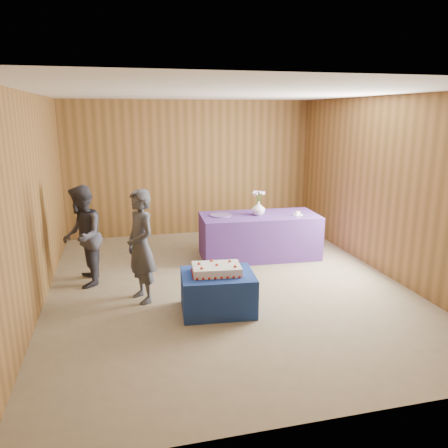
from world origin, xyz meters
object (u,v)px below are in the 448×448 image
object	(u,v)px
guest_left	(141,246)
guest_right	(82,236)
serving_table	(259,236)
cake_table	(218,292)
vase	(258,208)
sheet_cake	(217,269)

from	to	relation	value
guest_left	guest_right	distance (m)	1.09
guest_right	serving_table	bearing A→B (deg)	100.70
cake_table	guest_left	bearing A→B (deg)	153.44
serving_table	guest_left	bearing A→B (deg)	-143.42
serving_table	guest_left	size ratio (longest dim) A/B	1.33
serving_table	vase	size ratio (longest dim) A/B	8.47
sheet_cake	vase	size ratio (longest dim) A/B	2.80
cake_table	vase	world-z (taller)	vase
guest_right	cake_table	bearing A→B (deg)	50.39
guest_right	guest_left	bearing A→B (deg)	44.22
guest_left	guest_right	world-z (taller)	guest_left
vase	serving_table	bearing A→B (deg)	9.97
sheet_cake	guest_right	distance (m)	2.13
sheet_cake	serving_table	bearing A→B (deg)	64.12
guest_left	serving_table	bearing A→B (deg)	101.93
sheet_cake	guest_right	size ratio (longest dim) A/B	0.45
vase	guest_left	bearing A→B (deg)	-146.33
vase	guest_right	world-z (taller)	guest_right
cake_table	vase	xyz separation A→B (m)	(1.16, 1.93, 0.62)
vase	sheet_cake	bearing A→B (deg)	-121.35
serving_table	vase	bearing A→B (deg)	-166.87
cake_table	serving_table	bearing A→B (deg)	63.86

